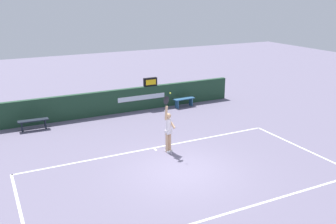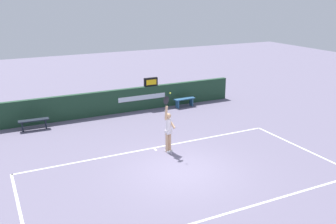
{
  "view_description": "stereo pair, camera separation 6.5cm",
  "coord_description": "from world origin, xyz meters",
  "px_view_note": "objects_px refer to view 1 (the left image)",
  "views": [
    {
      "loc": [
        -6.19,
        -11.24,
        6.29
      ],
      "look_at": [
        0.43,
        1.95,
        1.7
      ],
      "focal_mm": 40.71,
      "sensor_mm": 36.0,
      "label": 1
    },
    {
      "loc": [
        -6.13,
        -11.27,
        6.29
      ],
      "look_at": [
        0.43,
        1.95,
        1.7
      ],
      "focal_mm": 40.71,
      "sensor_mm": 36.0,
      "label": 2
    }
  ],
  "objects_px": {
    "tennis_ball": "(170,93)",
    "tennis_player": "(168,129)",
    "courtside_bench_near": "(33,122)",
    "speed_display": "(150,82)",
    "courtside_bench_far": "(184,101)"
  },
  "relations": [
    {
      "from": "speed_display",
      "to": "tennis_ball",
      "type": "xyz_separation_m",
      "value": [
        -1.94,
        -6.3,
        1.02
      ]
    },
    {
      "from": "tennis_player",
      "to": "tennis_ball",
      "type": "distance_m",
      "value": 1.58
    },
    {
      "from": "tennis_ball",
      "to": "courtside_bench_far",
      "type": "relative_size",
      "value": 0.05
    },
    {
      "from": "tennis_player",
      "to": "tennis_ball",
      "type": "relative_size",
      "value": 34.08
    },
    {
      "from": "tennis_ball",
      "to": "courtside_bench_near",
      "type": "relative_size",
      "value": 0.05
    },
    {
      "from": "tennis_player",
      "to": "tennis_ball",
      "type": "height_order",
      "value": "tennis_ball"
    },
    {
      "from": "tennis_ball",
      "to": "courtside_bench_near",
      "type": "distance_m",
      "value": 7.48
    },
    {
      "from": "tennis_player",
      "to": "courtside_bench_far",
      "type": "relative_size",
      "value": 1.87
    },
    {
      "from": "tennis_ball",
      "to": "tennis_player",
      "type": "bearing_deg",
      "value": 84.08
    },
    {
      "from": "speed_display",
      "to": "tennis_ball",
      "type": "bearing_deg",
      "value": -107.13
    },
    {
      "from": "courtside_bench_near",
      "to": "speed_display",
      "type": "bearing_deg",
      "value": 7.03
    },
    {
      "from": "tennis_player",
      "to": "courtside_bench_far",
      "type": "distance_m",
      "value": 6.67
    },
    {
      "from": "courtside_bench_near",
      "to": "tennis_player",
      "type": "bearing_deg",
      "value": -48.86
    },
    {
      "from": "tennis_ball",
      "to": "courtside_bench_near",
      "type": "bearing_deg",
      "value": 129.91
    },
    {
      "from": "speed_display",
      "to": "courtside_bench_far",
      "type": "relative_size",
      "value": 0.61
    }
  ]
}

